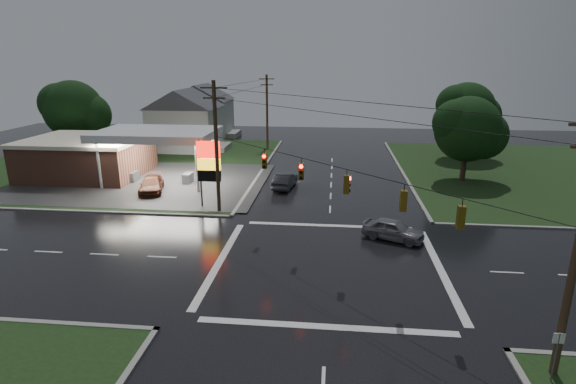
# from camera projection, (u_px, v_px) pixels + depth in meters

# --- Properties ---
(ground) EXTENTS (120.00, 120.00, 0.00)m
(ground) POSITION_uv_depth(u_px,v_px,m) (328.00, 264.00, 28.69)
(ground) COLOR black
(ground) RESTS_ON ground
(grass_nw) EXTENTS (36.00, 36.00, 0.08)m
(grass_nw) POSITION_uv_depth(u_px,v_px,m) (123.00, 164.00, 56.02)
(grass_nw) COLOR black
(grass_nw) RESTS_ON ground
(grass_ne) EXTENTS (36.00, 36.00, 0.08)m
(grass_ne) POSITION_uv_depth(u_px,v_px,m) (561.00, 174.00, 50.92)
(grass_ne) COLOR black
(grass_ne) RESTS_ON ground
(gas_station) EXTENTS (26.20, 18.00, 5.60)m
(gas_station) POSITION_uv_depth(u_px,v_px,m) (97.00, 154.00, 49.26)
(gas_station) COLOR #2D2D2D
(gas_station) RESTS_ON ground
(pylon_sign) EXTENTS (2.00, 0.35, 6.00)m
(pylon_sign) POSITION_uv_depth(u_px,v_px,m) (209.00, 163.00, 38.59)
(pylon_sign) COLOR #59595E
(pylon_sign) RESTS_ON ground
(utility_pole_nw) EXTENTS (2.20, 0.32, 11.00)m
(utility_pole_nw) POSITION_uv_depth(u_px,v_px,m) (216.00, 146.00, 37.05)
(utility_pole_nw) COLOR #382619
(utility_pole_nw) RESTS_ON ground
(utility_pole_n) EXTENTS (2.20, 0.32, 10.50)m
(utility_pole_n) POSITION_uv_depth(u_px,v_px,m) (267.00, 111.00, 64.29)
(utility_pole_n) COLOR #382619
(utility_pole_n) RESTS_ON ground
(traffic_signals) EXTENTS (26.87, 26.87, 1.47)m
(traffic_signals) POSITION_uv_depth(u_px,v_px,m) (331.00, 166.00, 26.82)
(traffic_signals) COLOR black
(traffic_signals) RESTS_ON ground
(house_near) EXTENTS (11.05, 8.48, 8.60)m
(house_near) POSITION_uv_depth(u_px,v_px,m) (185.00, 119.00, 63.81)
(house_near) COLOR silver
(house_near) RESTS_ON ground
(house_far) EXTENTS (11.05, 8.48, 8.60)m
(house_far) POSITION_uv_depth(u_px,v_px,m) (203.00, 110.00, 75.35)
(house_far) COLOR silver
(house_far) RESTS_ON ground
(tree_nw_behind) EXTENTS (8.93, 7.60, 10.00)m
(tree_nw_behind) POSITION_uv_depth(u_px,v_px,m) (75.00, 110.00, 58.84)
(tree_nw_behind) COLOR black
(tree_nw_behind) RESTS_ON ground
(tree_ne_near) EXTENTS (7.99, 6.80, 8.98)m
(tree_ne_near) POSITION_uv_depth(u_px,v_px,m) (469.00, 129.00, 46.69)
(tree_ne_near) COLOR black
(tree_ne_near) RESTS_ON ground
(tree_ne_far) EXTENTS (8.46, 7.20, 9.80)m
(tree_ne_far) POSITION_uv_depth(u_px,v_px,m) (467.00, 111.00, 57.66)
(tree_ne_far) COLOR black
(tree_ne_far) RESTS_ON ground
(car_north) EXTENTS (2.30, 4.85, 1.54)m
(car_north) POSITION_uv_depth(u_px,v_px,m) (285.00, 180.00, 45.52)
(car_north) COLOR #22242A
(car_north) RESTS_ON ground
(car_crossing) EXTENTS (4.78, 3.48, 1.51)m
(car_crossing) POSITION_uv_depth(u_px,v_px,m) (393.00, 230.00, 32.47)
(car_crossing) COLOR slate
(car_crossing) RESTS_ON ground
(car_pump) EXTENTS (3.41, 5.51, 1.49)m
(car_pump) POSITION_uv_depth(u_px,v_px,m) (152.00, 185.00, 44.05)
(car_pump) COLOR #512212
(car_pump) RESTS_ON ground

